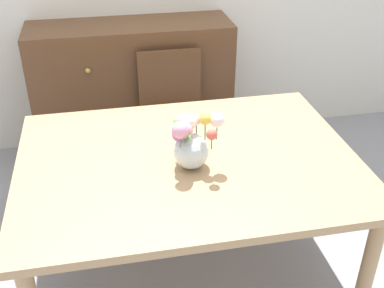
# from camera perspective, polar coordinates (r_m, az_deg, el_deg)

# --- Properties ---
(ground_plane) EXTENTS (12.00, 12.00, 0.00)m
(ground_plane) POSITION_cam_1_polar(r_m,az_deg,el_deg) (2.75, -0.41, -14.72)
(ground_plane) COLOR #939399
(dining_table) EXTENTS (1.60, 1.20, 0.74)m
(dining_table) POSITION_cam_1_polar(r_m,az_deg,el_deg) (2.33, -0.47, -3.23)
(dining_table) COLOR tan
(dining_table) RESTS_ON ground_plane
(chair_far) EXTENTS (0.42, 0.42, 0.90)m
(chair_far) POSITION_cam_1_polar(r_m,az_deg,el_deg) (3.21, -2.30, 4.01)
(chair_far) COLOR brown
(chair_far) RESTS_ON ground_plane
(dresser) EXTENTS (1.40, 0.47, 1.00)m
(dresser) POSITION_cam_1_polar(r_m,az_deg,el_deg) (3.55, -6.95, 6.19)
(dresser) COLOR brown
(dresser) RESTS_ON ground_plane
(flower_vase) EXTENTS (0.24, 0.26, 0.28)m
(flower_vase) POSITION_cam_1_polar(r_m,az_deg,el_deg) (2.16, -0.03, 0.16)
(flower_vase) COLOR silver
(flower_vase) RESTS_ON dining_table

